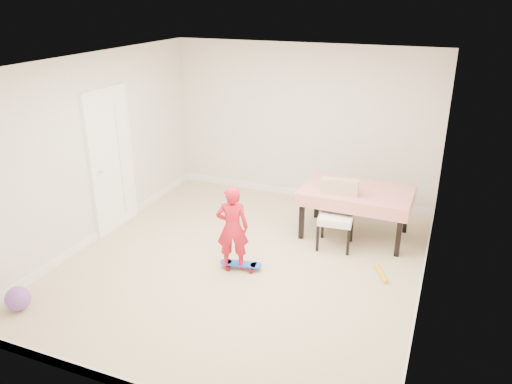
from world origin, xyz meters
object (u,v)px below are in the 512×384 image
at_px(dining_table, 355,213).
at_px(dining_chair, 336,216).
at_px(child, 232,230).
at_px(skateboard, 241,266).
at_px(balloon, 18,299).

xyz_separation_m(dining_table, dining_chair, (-0.18, -0.44, 0.11)).
bearing_deg(child, dining_table, -148.84).
height_order(dining_table, child, child).
bearing_deg(skateboard, dining_chair, 37.73).
xyz_separation_m(dining_table, skateboard, (-1.15, -1.51, -0.32)).
bearing_deg(dining_chair, skateboard, -138.00).
bearing_deg(balloon, dining_table, 46.23).
relative_size(dining_table, dining_chair, 1.64).
bearing_deg(balloon, child, 42.22).
xyz_separation_m(dining_chair, skateboard, (-0.98, -1.07, -0.43)).
bearing_deg(child, dining_chair, -154.00).
relative_size(dining_chair, balloon, 3.37).
relative_size(skateboard, child, 0.49).
xyz_separation_m(dining_table, balloon, (-3.12, -3.26, -0.22)).
bearing_deg(dining_table, skateboard, -126.67).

